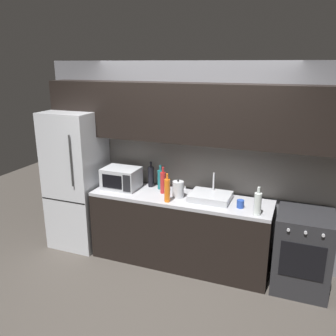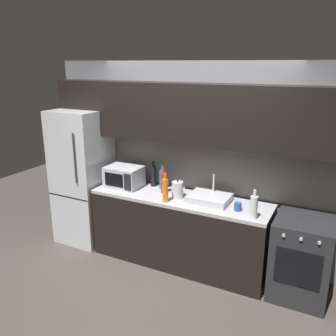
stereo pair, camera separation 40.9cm
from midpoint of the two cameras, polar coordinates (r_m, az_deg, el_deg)
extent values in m
plane|color=#3D3833|center=(4.05, -5.84, -21.06)|extent=(10.00, 10.00, 0.00)
cube|color=slate|center=(4.56, 1.10, 1.12)|extent=(3.97, 0.10, 2.50)
cube|color=slate|center=(4.53, 0.85, 0.33)|extent=(3.97, 0.01, 0.60)
cube|color=black|center=(4.23, 0.10, 8.88)|extent=(3.65, 0.34, 0.70)
cube|color=black|center=(4.51, -0.75, -10.26)|extent=(2.23, 0.60, 0.86)
cube|color=#9E9EA3|center=(4.33, -0.77, -4.94)|extent=(2.23, 0.60, 0.04)
cube|color=#B7BABF|center=(5.03, -16.77, -1.85)|extent=(0.68, 0.66, 1.87)
cube|color=black|center=(4.86, -18.97, -5.09)|extent=(0.67, 0.00, 0.01)
cylinder|color=#333333|center=(4.55, -17.97, 1.05)|extent=(0.02, 0.02, 0.66)
cube|color=#232326|center=(4.24, 18.29, -12.75)|extent=(0.60, 0.60, 0.90)
cube|color=black|center=(3.95, 18.06, -14.26)|extent=(0.45, 0.01, 0.40)
cylinder|color=#B2B2B7|center=(3.80, 15.99, -9.68)|extent=(0.03, 0.02, 0.03)
cylinder|color=#B2B2B7|center=(3.79, 18.51, -9.96)|extent=(0.03, 0.02, 0.03)
cylinder|color=#B2B2B7|center=(3.79, 21.02, -10.22)|extent=(0.03, 0.02, 0.03)
cube|color=#A8AAAF|center=(4.64, -10.06, -1.65)|extent=(0.46, 0.34, 0.27)
cube|color=black|center=(4.53, -11.64, -2.22)|extent=(0.28, 0.01, 0.18)
cube|color=black|center=(4.42, -9.38, -2.56)|extent=(0.10, 0.01, 0.22)
cube|color=#ADAFB5|center=(4.22, 4.11, -4.71)|extent=(0.48, 0.38, 0.08)
cylinder|color=silver|center=(4.28, 4.68, -2.23)|extent=(0.02, 0.02, 0.22)
cylinder|color=#B7BABF|center=(4.27, -1.10, -3.53)|extent=(0.14, 0.14, 0.20)
sphere|color=black|center=(4.23, -1.11, -2.09)|extent=(0.02, 0.02, 0.02)
cone|color=#B7BABF|center=(4.22, 0.01, -3.16)|extent=(0.03, 0.03, 0.05)
cylinder|color=silver|center=(3.85, 11.37, -5.79)|extent=(0.08, 0.08, 0.25)
cylinder|color=silver|center=(3.80, 11.51, -3.58)|extent=(0.03, 0.03, 0.07)
cylinder|color=#19666B|center=(4.55, -3.82, -1.93)|extent=(0.07, 0.07, 0.25)
cylinder|color=#19666B|center=(4.50, -3.86, -0.01)|extent=(0.03, 0.03, 0.07)
cylinder|color=#A82323|center=(4.40, -3.48, -2.44)|extent=(0.07, 0.07, 0.27)
cylinder|color=#A82323|center=(4.35, -3.52, -0.32)|extent=(0.03, 0.03, 0.07)
cylinder|color=black|center=(4.65, -5.30, -1.46)|extent=(0.08, 0.08, 0.27)
cylinder|color=black|center=(4.60, -5.36, 0.54)|extent=(0.03, 0.03, 0.07)
cylinder|color=orange|center=(4.12, -2.98, -3.73)|extent=(0.07, 0.07, 0.28)
cylinder|color=orange|center=(4.06, -3.02, -1.43)|extent=(0.03, 0.03, 0.07)
cylinder|color=#234299|center=(4.03, 8.79, -5.81)|extent=(0.08, 0.08, 0.09)
camera|label=1|loc=(0.20, -92.75, -0.82)|focal=37.68mm
camera|label=2|loc=(0.20, 87.25, 0.82)|focal=37.68mm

